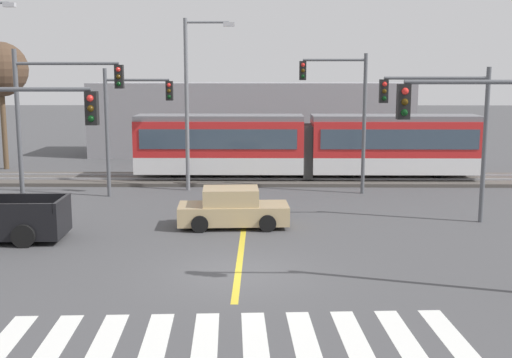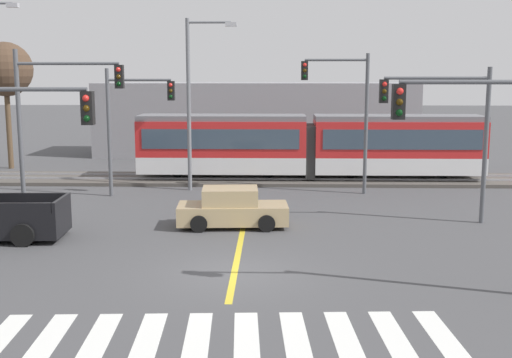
# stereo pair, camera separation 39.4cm
# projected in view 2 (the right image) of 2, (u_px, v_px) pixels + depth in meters

# --- Properties ---
(ground_plane) EXTENTS (200.00, 200.00, 0.00)m
(ground_plane) POSITION_uv_depth(u_px,v_px,m) (234.00, 273.00, 18.99)
(ground_plane) COLOR #474749
(track_bed) EXTENTS (120.00, 4.00, 0.18)m
(track_bed) POSITION_uv_depth(u_px,v_px,m) (252.00, 179.00, 35.16)
(track_bed) COLOR #4C4742
(track_bed) RESTS_ON ground
(rail_near) EXTENTS (120.00, 0.08, 0.10)m
(rail_near) POSITION_uv_depth(u_px,v_px,m) (252.00, 179.00, 34.43)
(rail_near) COLOR #939399
(rail_near) RESTS_ON track_bed
(rail_far) EXTENTS (120.00, 0.08, 0.10)m
(rail_far) POSITION_uv_depth(u_px,v_px,m) (253.00, 175.00, 35.85)
(rail_far) COLOR #939399
(rail_far) RESTS_ON track_bed
(light_rail_tram) EXTENTS (18.50, 2.64, 3.43)m
(light_rail_tram) POSITION_uv_depth(u_px,v_px,m) (310.00, 144.00, 34.75)
(light_rail_tram) COLOR silver
(light_rail_tram) RESTS_ON track_bed
(crosswalk_stripe_0) EXTENTS (0.70, 2.82, 0.01)m
(crosswalk_stripe_0) POSITION_uv_depth(u_px,v_px,m) (0.00, 338.00, 14.31)
(crosswalk_stripe_0) COLOR silver
(crosswalk_stripe_0) RESTS_ON ground
(crosswalk_stripe_1) EXTENTS (0.70, 2.82, 0.01)m
(crosswalk_stripe_1) POSITION_uv_depth(u_px,v_px,m) (50.00, 338.00, 14.33)
(crosswalk_stripe_1) COLOR silver
(crosswalk_stripe_1) RESTS_ON ground
(crosswalk_stripe_2) EXTENTS (0.70, 2.82, 0.01)m
(crosswalk_stripe_2) POSITION_uv_depth(u_px,v_px,m) (99.00, 337.00, 14.36)
(crosswalk_stripe_2) COLOR silver
(crosswalk_stripe_2) RESTS_ON ground
(crosswalk_stripe_3) EXTENTS (0.70, 2.82, 0.01)m
(crosswalk_stripe_3) POSITION_uv_depth(u_px,v_px,m) (149.00, 337.00, 14.38)
(crosswalk_stripe_3) COLOR silver
(crosswalk_stripe_3) RESTS_ON ground
(crosswalk_stripe_4) EXTENTS (0.70, 2.82, 0.01)m
(crosswalk_stripe_4) POSITION_uv_depth(u_px,v_px,m) (198.00, 336.00, 14.41)
(crosswalk_stripe_4) COLOR silver
(crosswalk_stripe_4) RESTS_ON ground
(crosswalk_stripe_5) EXTENTS (0.70, 2.82, 0.01)m
(crosswalk_stripe_5) POSITION_uv_depth(u_px,v_px,m) (246.00, 336.00, 14.44)
(crosswalk_stripe_5) COLOR silver
(crosswalk_stripe_5) RESTS_ON ground
(crosswalk_stripe_6) EXTENTS (0.70, 2.82, 0.01)m
(crosswalk_stripe_6) POSITION_uv_depth(u_px,v_px,m) (295.00, 335.00, 14.46)
(crosswalk_stripe_6) COLOR silver
(crosswalk_stripe_6) RESTS_ON ground
(crosswalk_stripe_7) EXTENTS (0.70, 2.82, 0.01)m
(crosswalk_stripe_7) POSITION_uv_depth(u_px,v_px,m) (344.00, 335.00, 14.49)
(crosswalk_stripe_7) COLOR silver
(crosswalk_stripe_7) RESTS_ON ground
(crosswalk_stripe_8) EXTENTS (0.70, 2.82, 0.01)m
(crosswalk_stripe_8) POSITION_uv_depth(u_px,v_px,m) (392.00, 334.00, 14.51)
(crosswalk_stripe_8) COLOR silver
(crosswalk_stripe_8) RESTS_ON ground
(crosswalk_stripe_9) EXTENTS (0.70, 2.82, 0.01)m
(crosswalk_stripe_9) POSITION_uv_depth(u_px,v_px,m) (440.00, 334.00, 14.54)
(crosswalk_stripe_9) COLOR silver
(crosswalk_stripe_9) RESTS_ON ground
(lane_centre_line) EXTENTS (0.20, 17.04, 0.01)m
(lane_centre_line) POSITION_uv_depth(u_px,v_px,m) (244.00, 226.00, 24.80)
(lane_centre_line) COLOR gold
(lane_centre_line) RESTS_ON ground
(sedan_crossing) EXTENTS (4.29, 2.10, 1.52)m
(sedan_crossing) POSITION_uv_depth(u_px,v_px,m) (232.00, 209.00, 24.59)
(sedan_crossing) COLOR tan
(sedan_crossing) RESTS_ON ground
(traffic_light_mid_right) EXTENTS (4.25, 0.38, 6.08)m
(traffic_light_mid_right) POSITION_uv_depth(u_px,v_px,m) (450.00, 120.00, 24.70)
(traffic_light_mid_right) COLOR #515459
(traffic_light_mid_right) RESTS_ON ground
(traffic_light_far_right) EXTENTS (3.25, 0.38, 6.78)m
(traffic_light_far_right) POSITION_uv_depth(u_px,v_px,m) (346.00, 102.00, 30.76)
(traffic_light_far_right) COLOR #515459
(traffic_light_far_right) RESTS_ON ground
(traffic_light_mid_left) EXTENTS (4.25, 0.38, 6.76)m
(traffic_light_mid_left) POSITION_uv_depth(u_px,v_px,m) (53.00, 110.00, 24.93)
(traffic_light_mid_left) COLOR #515459
(traffic_light_mid_left) RESTS_ON ground
(traffic_light_near_left) EXTENTS (3.75, 0.38, 5.86)m
(traffic_light_near_left) POSITION_uv_depth(u_px,v_px,m) (8.00, 146.00, 17.44)
(traffic_light_near_left) COLOR #515459
(traffic_light_near_left) RESTS_ON ground
(traffic_light_near_right) EXTENTS (3.75, 0.38, 6.08)m
(traffic_light_near_right) POSITION_uv_depth(u_px,v_px,m) (485.00, 145.00, 16.49)
(traffic_light_near_right) COLOR #515459
(traffic_light_near_right) RESTS_ON ground
(traffic_light_far_left) EXTENTS (3.25, 0.38, 6.07)m
(traffic_light_far_left) POSITION_uv_depth(u_px,v_px,m) (131.00, 114.00, 30.21)
(traffic_light_far_left) COLOR #515459
(traffic_light_far_left) RESTS_ON ground
(street_lamp_centre) EXTENTS (2.51, 0.28, 8.48)m
(street_lamp_centre) POSITION_uv_depth(u_px,v_px,m) (194.00, 93.00, 31.65)
(street_lamp_centre) COLOR slate
(street_lamp_centre) RESTS_ON ground
(bare_tree_far_west) EXTENTS (3.29, 3.29, 7.72)m
(bare_tree_far_west) POSITION_uv_depth(u_px,v_px,m) (5.00, 70.00, 38.84)
(bare_tree_far_west) COLOR brown
(bare_tree_far_west) RESTS_ON ground
(building_backdrop_far) EXTENTS (22.55, 6.00, 5.16)m
(building_backdrop_far) POSITION_uv_depth(u_px,v_px,m) (256.00, 119.00, 46.51)
(building_backdrop_far) COLOR gray
(building_backdrop_far) RESTS_ON ground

